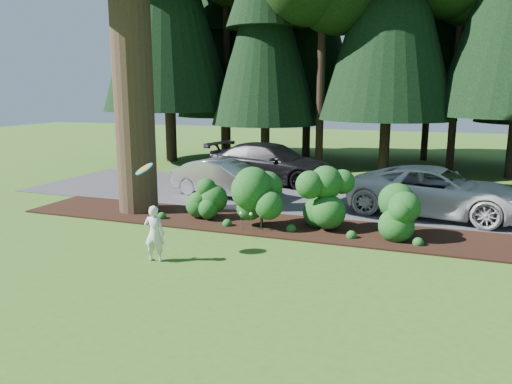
% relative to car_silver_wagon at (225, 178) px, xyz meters
% --- Properties ---
extents(ground, '(80.00, 80.00, 0.00)m').
position_rel_car_silver_wagon_xyz_m(ground, '(2.89, -6.49, -0.71)').
color(ground, '#32661D').
rests_on(ground, ground).
extents(mulch_bed, '(16.00, 2.50, 0.05)m').
position_rel_car_silver_wagon_xyz_m(mulch_bed, '(2.89, -3.24, -0.68)').
color(mulch_bed, black).
rests_on(mulch_bed, ground).
extents(driveway, '(22.00, 6.00, 0.03)m').
position_rel_car_silver_wagon_xyz_m(driveway, '(2.89, 1.01, -0.69)').
color(driveway, '#38383A').
rests_on(driveway, ground).
extents(shrub_row, '(6.53, 1.60, 1.61)m').
position_rel_car_silver_wagon_xyz_m(shrub_row, '(3.66, -3.35, 0.10)').
color(shrub_row, '#164718').
rests_on(shrub_row, ground).
extents(lily_cluster, '(0.69, 0.09, 0.57)m').
position_rel_car_silver_wagon_xyz_m(lily_cluster, '(2.59, -4.09, -0.21)').
color(lily_cluster, '#164718').
rests_on(lily_cluster, ground).
extents(car_silver_wagon, '(4.31, 2.23, 1.35)m').
position_rel_car_silver_wagon_xyz_m(car_silver_wagon, '(0.00, 0.00, 0.00)').
color(car_silver_wagon, silver).
rests_on(car_silver_wagon, driveway).
extents(car_white_suv, '(5.77, 3.35, 1.51)m').
position_rel_car_silver_wagon_xyz_m(car_white_suv, '(7.39, -0.36, 0.08)').
color(car_white_suv, silver).
rests_on(car_white_suv, driveway).
extents(car_dark_suv, '(6.01, 3.26, 1.65)m').
position_rel_car_silver_wagon_xyz_m(car_dark_suv, '(0.74, 3.23, 0.15)').
color(car_dark_suv, black).
rests_on(car_dark_suv, driveway).
extents(child, '(0.52, 0.38, 1.32)m').
position_rel_car_silver_wagon_xyz_m(child, '(1.36, -7.09, -0.05)').
color(child, white).
rests_on(child, ground).
extents(frisbee, '(0.50, 0.44, 0.36)m').
position_rel_car_silver_wagon_xyz_m(frisbee, '(0.95, -6.76, 1.39)').
color(frisbee, teal).
rests_on(frisbee, ground).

